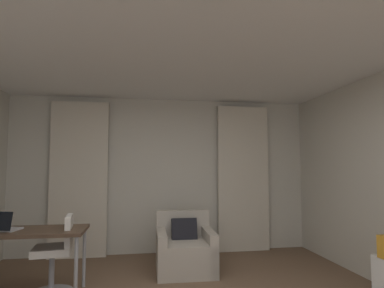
{
  "coord_description": "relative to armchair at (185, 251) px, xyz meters",
  "views": [
    {
      "loc": [
        -0.37,
        -2.45,
        1.43
      ],
      "look_at": [
        0.25,
        1.49,
        1.72
      ],
      "focal_mm": 29.71,
      "sensor_mm": 36.0,
      "label": 1
    }
  ],
  "objects": [
    {
      "name": "wall_window",
      "position": [
        -0.23,
        1.03,
        1.02
      ],
      "size": [
        5.12,
        0.06,
        2.6
      ],
      "color": "beige",
      "rests_on": "ground"
    },
    {
      "name": "ceiling",
      "position": [
        -0.23,
        -2.0,
        2.35
      ],
      "size": [
        5.12,
        6.12,
        0.06
      ],
      "primitive_type": "cube",
      "color": "white",
      "rests_on": "wall_left"
    },
    {
      "name": "curtain_left_panel",
      "position": [
        -1.6,
        0.9,
        0.97
      ],
      "size": [
        0.9,
        0.06,
        2.5
      ],
      "color": "beige",
      "rests_on": "ground"
    },
    {
      "name": "curtain_right_panel",
      "position": [
        1.15,
        0.9,
        0.97
      ],
      "size": [
        0.9,
        0.06,
        2.5
      ],
      "color": "beige",
      "rests_on": "ground"
    },
    {
      "name": "armchair",
      "position": [
        0.0,
        0.0,
        0.0
      ],
      "size": [
        0.79,
        0.82,
        0.79
      ],
      "color": "#B2A899",
      "rests_on": "ground"
    },
    {
      "name": "desk",
      "position": [
        -1.96,
        -0.62,
        0.4
      ],
      "size": [
        1.47,
        0.59,
        0.74
      ],
      "color": "#4C3828",
      "rests_on": "ground"
    },
    {
      "name": "desk_chair",
      "position": [
        -1.55,
        -0.6,
        0.12
      ],
      "size": [
        0.48,
        0.48,
        0.88
      ],
      "color": "gray",
      "rests_on": "ground"
    },
    {
      "name": "laptop",
      "position": [
        -2.11,
        -0.64,
        0.51
      ],
      "size": [
        0.37,
        0.32,
        0.22
      ],
      "color": "#ADADB2",
      "rests_on": "desk"
    }
  ]
}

